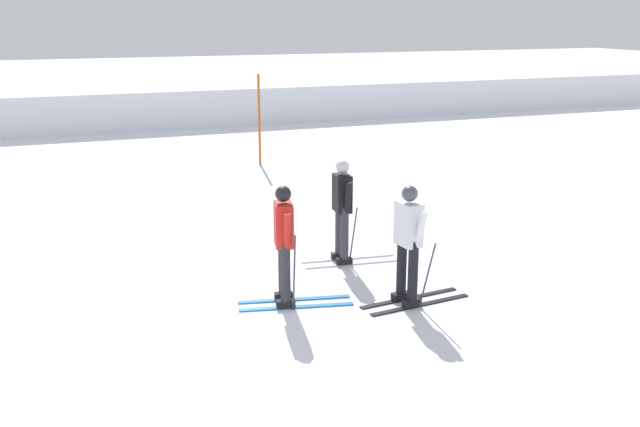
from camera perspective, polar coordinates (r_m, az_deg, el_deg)
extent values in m
plane|color=white|center=(9.39, -17.70, -10.14)|extent=(120.00, 120.00, 0.00)
cube|color=white|center=(30.21, -20.52, 8.33)|extent=(80.00, 9.79, 1.33)
cube|color=#237AC6|center=(10.39, -2.05, -6.77)|extent=(1.58, 0.43, 0.02)
cube|color=#237AC6|center=(10.14, -1.86, -7.37)|extent=(1.58, 0.43, 0.02)
cube|color=black|center=(10.36, -2.88, -6.51)|extent=(0.28, 0.17, 0.10)
cube|color=black|center=(10.10, -2.71, -7.10)|extent=(0.28, 0.17, 0.10)
cylinder|color=#2D2D33|center=(10.19, -2.91, -4.03)|extent=(0.14, 0.14, 0.85)
cylinder|color=#2D2D33|center=(9.92, -2.75, -4.57)|extent=(0.14, 0.14, 0.85)
cube|color=red|center=(9.86, -2.88, -0.88)|extent=(0.31, 0.42, 0.60)
cylinder|color=red|center=(10.11, -2.91, -0.54)|extent=(0.14, 0.27, 0.55)
cylinder|color=red|center=(9.63, -2.61, -1.36)|extent=(0.14, 0.27, 0.55)
sphere|color=black|center=(9.75, -2.91, 1.55)|extent=(0.22, 0.22, 0.22)
cylinder|color=#38383D|center=(10.37, -2.48, -3.46)|extent=(0.09, 0.32, 1.17)
cylinder|color=#38383D|center=(9.74, -2.04, -4.74)|extent=(0.09, 0.32, 1.17)
cube|color=silver|center=(12.07, 2.21, -3.54)|extent=(1.60, 0.27, 0.02)
cube|color=silver|center=(11.82, 2.60, -3.97)|extent=(1.60, 0.27, 0.02)
cube|color=black|center=(12.01, 1.53, -3.33)|extent=(0.27, 0.15, 0.10)
cube|color=black|center=(11.76, 1.90, -3.76)|extent=(0.27, 0.15, 0.10)
cylinder|color=#38333D|center=(11.87, 1.54, -1.16)|extent=(0.14, 0.14, 0.85)
cylinder|color=#38333D|center=(11.61, 1.92, -1.54)|extent=(0.14, 0.14, 0.85)
cube|color=black|center=(11.57, 1.76, 1.61)|extent=(0.28, 0.40, 0.60)
cylinder|color=black|center=(11.81, 1.51, 1.84)|extent=(0.12, 0.26, 0.55)
cylinder|color=black|center=(11.35, 2.20, 1.26)|extent=(0.12, 0.26, 0.55)
sphere|color=silver|center=(11.48, 1.77, 3.70)|extent=(0.22, 0.22, 0.22)
cylinder|color=#38383D|center=(12.04, 1.79, -1.01)|extent=(0.07, 0.41, 1.06)
cylinder|color=#38383D|center=(11.50, 2.62, -1.83)|extent=(0.07, 0.41, 1.06)
cube|color=black|center=(10.51, 7.04, -6.62)|extent=(1.60, 0.26, 0.02)
cube|color=black|center=(10.30, 7.92, -7.13)|extent=(1.60, 0.26, 0.02)
cube|color=black|center=(10.41, 6.37, -6.47)|extent=(0.27, 0.15, 0.10)
cube|color=black|center=(10.20, 7.24, -6.98)|extent=(0.27, 0.15, 0.10)
cylinder|color=black|center=(10.24, 6.44, -4.00)|extent=(0.14, 0.14, 0.85)
cylinder|color=black|center=(10.02, 7.33, -4.47)|extent=(0.14, 0.14, 0.85)
cube|color=white|center=(9.94, 7.00, -0.84)|extent=(0.28, 0.40, 0.60)
cylinder|color=white|center=(10.15, 6.30, -0.54)|extent=(0.12, 0.26, 0.55)
cylinder|color=white|center=(9.76, 7.91, -1.26)|extent=(0.12, 0.26, 0.55)
sphere|color=#4C4C56|center=(9.83, 7.08, 1.56)|extent=(0.22, 0.22, 0.22)
cylinder|color=#38383D|center=(10.46, 6.31, -3.79)|extent=(0.06, 0.33, 1.02)
cylinder|color=#38383D|center=(9.94, 8.43, -4.91)|extent=(0.06, 0.33, 1.02)
cylinder|color=#C65614|center=(19.38, -4.80, 7.34)|extent=(0.06, 0.06, 2.41)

